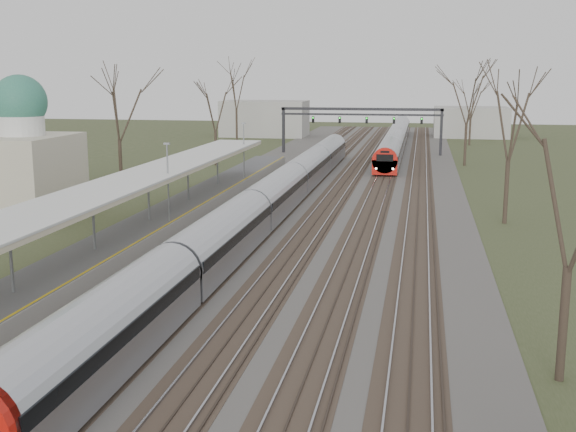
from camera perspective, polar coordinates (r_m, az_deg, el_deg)
track_bed at (r=65.58m, az=3.51°, el=2.13°), size 24.00×160.00×0.22m
platform at (r=50.80m, az=-9.44°, el=-0.14°), size 3.50×69.00×1.00m
canopy at (r=46.08m, az=-11.48°, el=2.97°), size 4.10×50.00×3.11m
dome_building at (r=56.31m, az=-21.61°, el=3.64°), size 10.00×8.00×10.30m
signal_gantry at (r=94.77m, az=5.82°, el=7.80°), size 21.00×0.59×6.08m
tree_west_far at (r=62.61m, az=-13.30°, el=8.75°), size 5.50×5.50×11.33m
tree_east_near at (r=25.07m, az=21.63°, el=1.79°), size 4.50×4.50×9.27m
tree_east_far at (r=51.73m, az=17.17°, el=7.31°), size 5.00×5.00×10.30m
train_near at (r=53.47m, az=-1.08°, el=1.64°), size 2.62×75.21×3.05m
train_far at (r=103.25m, az=8.52°, el=6.10°), size 2.62×60.21×3.05m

